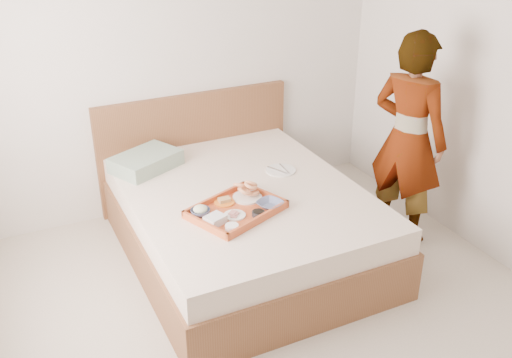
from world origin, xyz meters
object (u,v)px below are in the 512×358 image
Objects in this scene: tray at (236,209)px; person at (408,140)px; bed at (244,222)px; dinner_plate at (281,170)px.

tray is 0.36× the size of person.
tray is 1.39m from person.
dinner_plate is (0.38, 0.16, 0.27)m from bed.
person is at bearing -28.15° from dinner_plate.
bed is 3.46× the size of tray.
bed is 0.49m from dinner_plate.
dinner_plate is at bearing 22.20° from bed.
person is at bearing -21.93° from tray.
tray is at bearing -123.18° from bed.
person reaches higher than bed.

